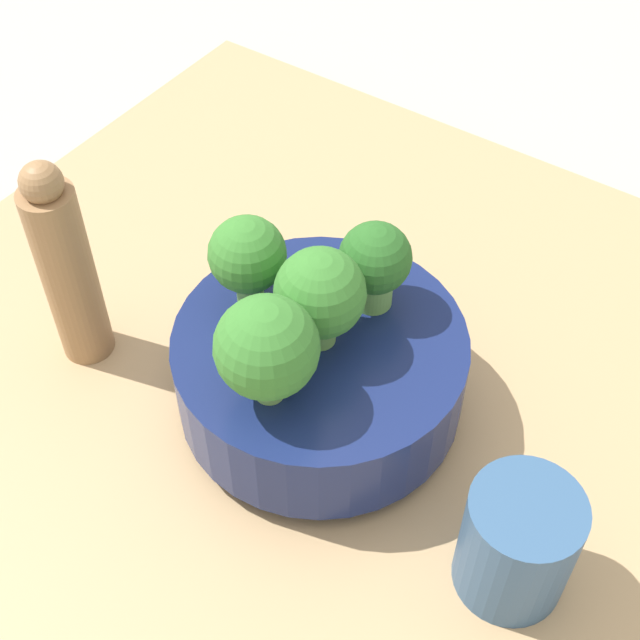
% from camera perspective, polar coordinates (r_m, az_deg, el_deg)
% --- Properties ---
extents(ground_plane, '(6.00, 6.00, 0.00)m').
position_cam_1_polar(ground_plane, '(0.71, 3.30, -7.48)').
color(ground_plane, '#ADA89E').
extents(table, '(0.84, 0.70, 0.03)m').
position_cam_1_polar(table, '(0.69, 3.36, -6.68)').
color(table, tan).
rests_on(table, ground_plane).
extents(bowl, '(0.21, 0.21, 0.08)m').
position_cam_1_polar(bowl, '(0.65, -0.00, -3.20)').
color(bowl, navy).
rests_on(bowl, table).
extents(broccoli_floret_back, '(0.07, 0.07, 0.08)m').
position_cam_1_polar(broccoli_floret_back, '(0.55, -3.43, -1.82)').
color(broccoli_floret_back, '#7AB256').
rests_on(broccoli_floret_back, bowl).
extents(broccoli_floret_front, '(0.05, 0.05, 0.07)m').
position_cam_1_polar(broccoli_floret_front, '(0.62, 3.54, 3.72)').
color(broccoli_floret_front, '#6BA34C').
rests_on(broccoli_floret_front, bowl).
extents(broccoli_floret_center, '(0.06, 0.06, 0.08)m').
position_cam_1_polar(broccoli_floret_center, '(0.59, -0.00, 1.63)').
color(broccoli_floret_center, '#6BA34C').
rests_on(broccoli_floret_center, bowl).
extents(broccoli_floret_right, '(0.06, 0.06, 0.07)m').
position_cam_1_polar(broccoli_floret_right, '(0.62, -4.68, 4.09)').
color(broccoli_floret_right, '#6BA34C').
rests_on(broccoli_floret_right, bowl).
extents(cup, '(0.07, 0.07, 0.09)m').
position_cam_1_polar(cup, '(0.58, 12.51, -13.77)').
color(cup, '#33567F').
rests_on(cup, table).
extents(pepper_mill, '(0.04, 0.04, 0.18)m').
position_cam_1_polar(pepper_mill, '(0.68, -15.90, 3.22)').
color(pepper_mill, '#997047').
rests_on(pepper_mill, table).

